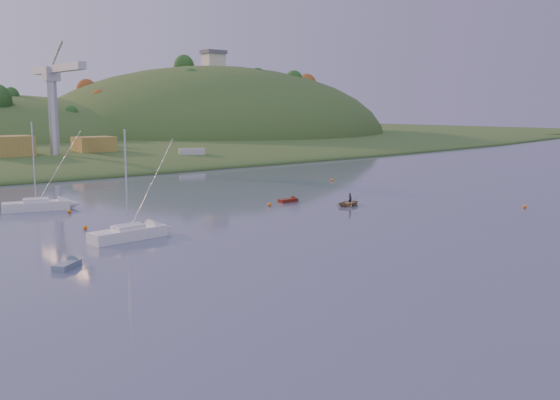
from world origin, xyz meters
TOP-DOWN VIEW (x-y plane):
  - hill_right at (95.00, 195.00)m, footprint 150.00×130.00m
  - hilltop_house at (95.00, 195.00)m, footprint 9.00×7.00m
  - wharf at (5.00, 122.00)m, footprint 42.00×16.00m
  - shed_west at (-8.00, 123.00)m, footprint 11.00×8.00m
  - shed_east at (13.00, 124.00)m, footprint 9.00×7.00m
  - dock_crane at (2.00, 118.39)m, footprint 3.20×28.00m
  - sailboat_near at (-20.68, 36.09)m, footprint 8.38×3.28m
  - sailboat_far at (-21.86, 60.87)m, footprint 8.76×4.88m
  - canoe at (13.10, 37.20)m, footprint 3.87×2.90m
  - paddler at (13.10, 37.20)m, footprint 0.41×0.59m
  - red_tender at (9.22, 45.16)m, footprint 3.39×1.16m
  - grey_dinghy at (-29.42, 29.04)m, footprint 3.38×3.06m
  - work_vessel at (30.83, 108.00)m, footprint 14.99×10.01m
  - buoy_0 at (29.74, 20.63)m, footprint 0.50×0.50m
  - buoy_1 at (4.11, 43.86)m, footprint 0.50×0.50m
  - buoy_2 at (-22.11, 43.89)m, footprint 0.50×0.50m
  - buoy_3 at (-19.36, 55.77)m, footprint 0.50×0.50m
  - buoy_4 at (31.43, 59.67)m, footprint 0.50×0.50m

SIDE VIEW (x-z plane):
  - hill_right at x=95.00m, z-range -30.00..30.00m
  - red_tender at x=9.22m, z-range -0.34..0.82m
  - buoy_0 at x=29.74m, z-range 0.00..0.50m
  - buoy_1 at x=4.11m, z-range 0.00..0.50m
  - buoy_2 at x=-22.11m, z-range 0.00..0.50m
  - buoy_3 at x=-19.36m, z-range 0.00..0.50m
  - buoy_4 at x=31.43m, z-range 0.00..0.50m
  - grey_dinghy at x=-29.42m, z-range -0.37..0.88m
  - canoe at x=13.10m, z-range 0.00..0.76m
  - sailboat_near at x=-20.68m, z-range -4.93..6.40m
  - sailboat_far at x=-21.86m, z-range -5.07..6.57m
  - paddler at x=13.10m, z-range 0.00..1.53m
  - wharf at x=5.00m, z-range 0.00..2.40m
  - work_vessel at x=30.83m, z-range -0.52..3.11m
  - shed_east at x=13.00m, z-range 2.40..6.40m
  - shed_west at x=-8.00m, z-range 2.40..7.20m
  - dock_crane at x=2.00m, z-range 7.02..27.32m
  - hilltop_house at x=95.00m, z-range 30.18..36.63m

